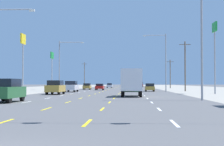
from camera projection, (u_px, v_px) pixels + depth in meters
ground_plane at (114, 91)px, 73.17m from camera, size 572.00×572.00×0.00m
lane_markings at (120, 88)px, 111.60m from camera, size 10.64×227.60×0.01m
suv_far_left_nearest at (6, 90)px, 29.58m from camera, size 1.98×4.90×1.98m
box_truck_inner_right_near at (131, 81)px, 41.85m from camera, size 2.40×7.20×3.23m
suv_far_left_mid at (55, 87)px, 49.47m from camera, size 1.98×4.90×1.98m
suv_far_left_midfar at (71, 86)px, 63.10m from camera, size 1.98×4.90×1.98m
hatchback_far_right_far at (150, 87)px, 66.70m from camera, size 1.72×3.90×1.54m
sedan_inner_left_farther at (100, 87)px, 80.43m from camera, size 1.80×4.50×1.46m
sedan_inner_right_farthest at (131, 87)px, 82.67m from camera, size 1.80×4.50×1.46m
hatchback_far_left_distant_a at (87, 86)px, 85.64m from camera, size 1.72×3.90×1.54m
hatchback_inner_left_distant_b at (110, 85)px, 118.03m from camera, size 1.72×3.90×1.54m
suv_far_right_distant_c at (140, 85)px, 132.38m from camera, size 1.98×4.90×1.98m
pole_sign_left_row_1 at (23, 48)px, 56.60m from camera, size 0.24×2.23×9.55m
pole_sign_left_row_2 at (52, 61)px, 83.71m from camera, size 0.24×2.62×8.98m
pole_sign_right_row_1 at (215, 40)px, 52.25m from camera, size 0.24×2.32×10.68m
streetlight_right_row_0 at (198, 34)px, 32.74m from camera, size 3.80×0.26×10.93m
streetlight_left_row_1 at (62, 62)px, 67.10m from camera, size 4.78×0.26×9.68m
streetlight_right_row_1 at (164, 58)px, 66.09m from camera, size 4.32×0.26×10.92m
utility_pole_right_row_1 at (185, 65)px, 68.69m from camera, size 2.20×0.26×9.78m
utility_pole_right_row_2 at (170, 73)px, 106.65m from camera, size 2.20×0.26×8.69m
utility_pole_left_row_3 at (84, 74)px, 140.67m from camera, size 2.20×0.26×9.89m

